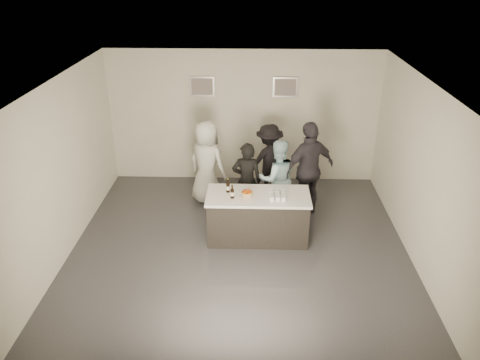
{
  "coord_description": "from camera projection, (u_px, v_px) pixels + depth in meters",
  "views": [
    {
      "loc": [
        0.24,
        -7.01,
        4.78
      ],
      "look_at": [
        0.0,
        0.5,
        1.15
      ],
      "focal_mm": 35.0,
      "sensor_mm": 36.0,
      "label": 1
    }
  ],
  "objects": [
    {
      "name": "candles",
      "position": [
        243.0,
        201.0,
        8.14
      ],
      "size": [
        0.24,
        0.08,
        0.01
      ],
      "primitive_type": "cube",
      "color": "pink",
      "rests_on": "bar_counter"
    },
    {
      "name": "bar_counter",
      "position": [
        258.0,
        216.0,
        8.57
      ],
      "size": [
        1.86,
        0.86,
        0.9
      ],
      "primitive_type": "cube",
      "color": "white",
      "rests_on": "ground"
    },
    {
      "name": "floor",
      "position": [
        239.0,
        250.0,
        8.4
      ],
      "size": [
        6.0,
        6.0,
        0.0
      ],
      "primitive_type": "plane",
      "color": "#3D3D42",
      "rests_on": "ground"
    },
    {
      "name": "person_guest_left",
      "position": [
        207.0,
        163.0,
        9.67
      ],
      "size": [
        1.04,
        0.95,
        1.79
      ],
      "primitive_type": "imported",
      "rotation": [
        0.0,
        0.0,
        2.56
      ],
      "color": "silver",
      "rests_on": "ground"
    },
    {
      "name": "cake",
      "position": [
        247.0,
        195.0,
        8.3
      ],
      "size": [
        0.2,
        0.2,
        0.08
      ],
      "primitive_type": "cylinder",
      "color": "orange",
      "rests_on": "bar_counter"
    },
    {
      "name": "ceiling",
      "position": [
        239.0,
        85.0,
        7.09
      ],
      "size": [
        6.0,
        6.0,
        0.0
      ],
      "primitive_type": "plane",
      "rotation": [
        3.14,
        0.0,
        0.0
      ],
      "color": "white"
    },
    {
      "name": "person_main_blue",
      "position": [
        277.0,
        179.0,
        9.18
      ],
      "size": [
        0.89,
        0.75,
        1.62
      ],
      "primitive_type": "imported",
      "rotation": [
        0.0,
        0.0,
        3.33
      ],
      "color": "#ABD7E0",
      "rests_on": "ground"
    },
    {
      "name": "wall_right",
      "position": [
        422.0,
        177.0,
        7.66
      ],
      "size": [
        0.04,
        6.0,
        3.0
      ],
      "primitive_type": "cube",
      "color": "silver",
      "rests_on": "ground"
    },
    {
      "name": "picture_left",
      "position": [
        202.0,
        86.0,
        10.14
      ],
      "size": [
        0.54,
        0.04,
        0.44
      ],
      "primitive_type": "cube",
      "color": "#B2B2B7",
      "rests_on": "wall_back"
    },
    {
      "name": "person_guest_right",
      "position": [
        309.0,
        169.0,
        9.2
      ],
      "size": [
        1.23,
        0.98,
        1.95
      ],
      "primitive_type": "imported",
      "rotation": [
        0.0,
        0.0,
        3.66
      ],
      "color": "#312E36",
      "rests_on": "ground"
    },
    {
      "name": "tumbler_cluster",
      "position": [
        278.0,
        195.0,
        8.3
      ],
      "size": [
        0.3,
        0.4,
        0.08
      ],
      "primitive_type": "cube",
      "color": "gold",
      "rests_on": "bar_counter"
    },
    {
      "name": "wall_back",
      "position": [
        244.0,
        117.0,
        10.45
      ],
      "size": [
        6.0,
        0.04,
        3.0
      ],
      "primitive_type": "cube",
      "color": "silver",
      "rests_on": "ground"
    },
    {
      "name": "wall_front",
      "position": [
        230.0,
        292.0,
        5.05
      ],
      "size": [
        6.0,
        0.04,
        3.0
      ],
      "primitive_type": "cube",
      "color": "silver",
      "rests_on": "ground"
    },
    {
      "name": "beer_bottle_b",
      "position": [
        232.0,
        191.0,
        8.21
      ],
      "size": [
        0.07,
        0.07,
        0.26
      ],
      "primitive_type": "cylinder",
      "color": "black",
      "rests_on": "bar_counter"
    },
    {
      "name": "person_guest_back",
      "position": [
        269.0,
        160.0,
        10.03
      ],
      "size": [
        1.19,
        0.98,
        1.6
      ],
      "primitive_type": "imported",
      "rotation": [
        0.0,
        0.0,
        3.58
      ],
      "color": "black",
      "rests_on": "ground"
    },
    {
      "name": "person_main_black",
      "position": [
        247.0,
        181.0,
        9.13
      ],
      "size": [
        0.58,
        0.39,
        1.59
      ],
      "primitive_type": "imported",
      "rotation": [
        0.0,
        0.0,
        3.13
      ],
      "color": "black",
      "rests_on": "ground"
    },
    {
      "name": "beer_bottle_a",
      "position": [
        228.0,
        186.0,
        8.42
      ],
      "size": [
        0.07,
        0.07,
        0.26
      ],
      "primitive_type": "cylinder",
      "color": "black",
      "rests_on": "bar_counter"
    },
    {
      "name": "wall_left",
      "position": [
        60.0,
        172.0,
        7.83
      ],
      "size": [
        0.04,
        6.0,
        3.0
      ],
      "primitive_type": "cube",
      "color": "silver",
      "rests_on": "ground"
    },
    {
      "name": "picture_right",
      "position": [
        285.0,
        87.0,
        10.09
      ],
      "size": [
        0.54,
        0.04,
        0.44
      ],
      "primitive_type": "cube",
      "color": "#B2B2B7",
      "rests_on": "wall_back"
    }
  ]
}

